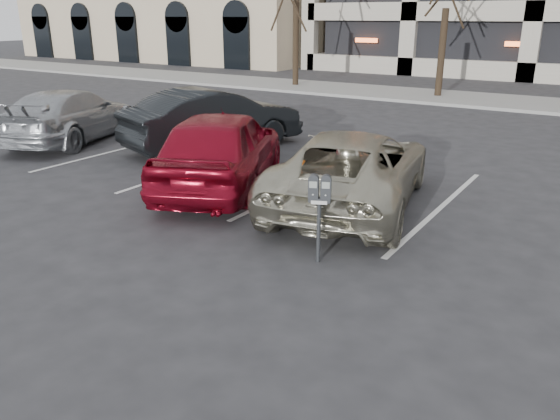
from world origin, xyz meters
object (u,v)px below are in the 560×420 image
at_px(car_dark, 214,119).
at_px(car_silver, 70,115).
at_px(car_red, 221,148).
at_px(parking_meter, 319,197).
at_px(suv_silver, 352,168).

relative_size(car_dark, car_silver, 0.96).
xyz_separation_m(car_red, car_dark, (-2.29, 2.54, -0.02)).
relative_size(parking_meter, car_silver, 0.26).
bearing_deg(car_dark, parking_meter, 159.22).
bearing_deg(parking_meter, car_red, 124.76).
xyz_separation_m(car_red, car_silver, (-6.20, 1.14, -0.09)).
distance_m(suv_silver, car_dark, 5.40).
distance_m(parking_meter, car_silver, 10.12).
bearing_deg(parking_meter, car_silver, 137.86).
bearing_deg(car_red, car_silver, -34.82).
xyz_separation_m(suv_silver, car_dark, (-4.96, 2.13, 0.09)).
bearing_deg(suv_silver, car_red, -4.54).
bearing_deg(parking_meter, car_dark, 117.27).
bearing_deg(car_dark, suv_silver, 175.25).
bearing_deg(car_silver, parking_meter, 139.87).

